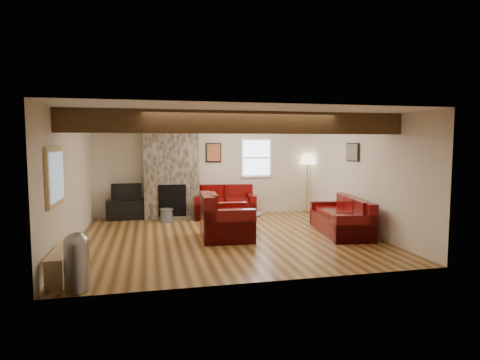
% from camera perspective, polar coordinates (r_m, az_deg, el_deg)
% --- Properties ---
extents(room, '(8.00, 8.00, 8.00)m').
position_cam_1_polar(room, '(8.22, -1.82, 0.35)').
color(room, brown).
rests_on(room, ground).
extents(floor, '(6.00, 6.00, 0.00)m').
position_cam_1_polar(floor, '(8.42, -1.80, -8.16)').
color(floor, brown).
rests_on(floor, ground).
extents(oak_beam, '(6.00, 0.36, 0.38)m').
position_cam_1_polar(oak_beam, '(6.98, 0.13, 8.19)').
color(oak_beam, '#2F1F0E').
rests_on(oak_beam, room).
extents(chimney_breast, '(1.40, 0.67, 2.50)m').
position_cam_1_polar(chimney_breast, '(10.57, -9.74, 1.20)').
color(chimney_breast, '#37322B').
rests_on(chimney_breast, floor).
extents(back_window, '(0.90, 0.08, 1.10)m').
position_cam_1_polar(back_window, '(11.15, 2.34, 3.18)').
color(back_window, white).
rests_on(back_window, room).
extents(hatch_window, '(0.08, 1.00, 0.90)m').
position_cam_1_polar(hatch_window, '(6.71, -24.81, 0.47)').
color(hatch_window, tan).
rests_on(hatch_window, room).
extents(ceiling_dome, '(0.40, 0.40, 0.18)m').
position_cam_1_polar(ceiling_dome, '(9.29, 2.60, 8.26)').
color(ceiling_dome, white).
rests_on(ceiling_dome, room).
extents(artwork_back, '(0.42, 0.06, 0.52)m').
position_cam_1_polar(artwork_back, '(10.89, -3.78, 3.91)').
color(artwork_back, black).
rests_on(artwork_back, room).
extents(artwork_right, '(0.06, 0.55, 0.42)m').
position_cam_1_polar(artwork_right, '(9.49, 15.67, 3.83)').
color(artwork_right, black).
rests_on(artwork_right, room).
extents(sofa_three, '(1.11, 2.09, 0.77)m').
position_cam_1_polar(sofa_three, '(9.02, 14.09, -4.92)').
color(sofa_three, '#450904').
rests_on(sofa_three, floor).
extents(loveseat, '(1.67, 1.07, 0.84)m').
position_cam_1_polar(loveseat, '(10.56, -2.22, -3.10)').
color(loveseat, '#450904').
rests_on(loveseat, floor).
extents(armchair_red, '(1.07, 1.20, 0.93)m').
position_cam_1_polar(armchair_red, '(8.24, -1.92, -5.16)').
color(armchair_red, '#450904').
rests_on(armchair_red, floor).
extents(coffee_table, '(0.89, 0.89, 0.47)m').
position_cam_1_polar(coffee_table, '(8.71, 0.24, -6.24)').
color(coffee_table, '#412915').
rests_on(coffee_table, floor).
extents(tv_cabinet, '(1.01, 0.40, 0.50)m').
position_cam_1_polar(tv_cabinet, '(10.72, -15.76, -4.07)').
color(tv_cabinet, black).
rests_on(tv_cabinet, floor).
extents(television, '(0.75, 0.10, 0.43)m').
position_cam_1_polar(television, '(10.66, -15.83, -1.58)').
color(television, black).
rests_on(television, tv_cabinet).
extents(floor_lamp, '(0.43, 0.43, 1.67)m').
position_cam_1_polar(floor_lamp, '(11.47, 9.56, 2.54)').
color(floor_lamp, tan).
rests_on(floor_lamp, floor).
extents(pine_bench, '(0.25, 1.08, 0.41)m').
position_cam_1_polar(pine_bench, '(6.46, -24.06, -10.92)').
color(pine_bench, tan).
rests_on(pine_bench, floor).
extents(pedal_bin, '(0.42, 0.42, 0.80)m').
position_cam_1_polar(pedal_bin, '(5.79, -22.20, -10.71)').
color(pedal_bin, '#9D9DA2').
rests_on(pedal_bin, floor).
extents(coal_bucket, '(0.35, 0.35, 0.33)m').
position_cam_1_polar(coal_bucket, '(10.18, -10.41, -4.94)').
color(coal_bucket, slate).
rests_on(coal_bucket, floor).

